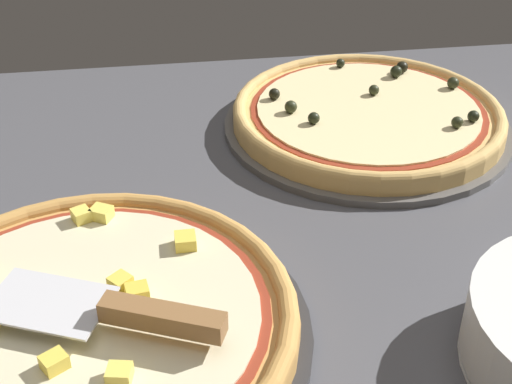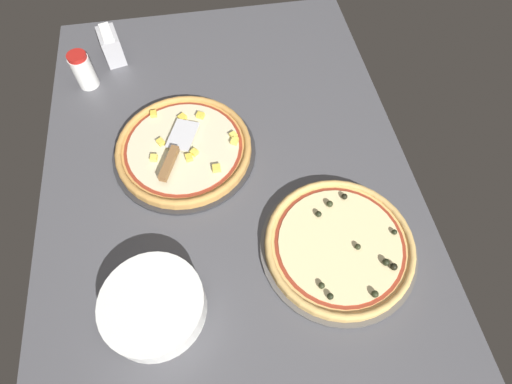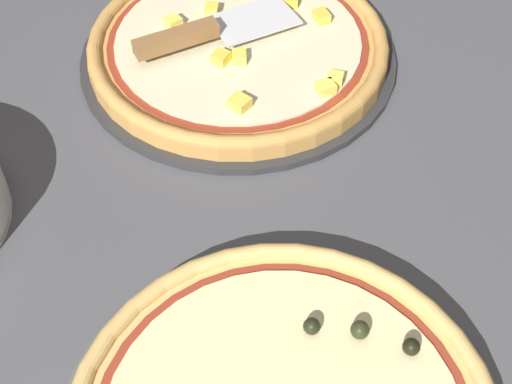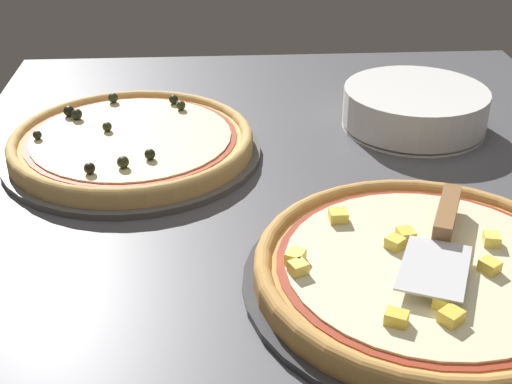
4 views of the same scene
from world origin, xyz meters
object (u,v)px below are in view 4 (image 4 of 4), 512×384
at_px(pizza_front, 427,269).
at_px(serving_spatula, 444,226).
at_px(pizza_back, 132,140).
at_px(plate_stack, 415,108).

height_order(pizza_front, serving_spatula, serving_spatula).
distance_m(pizza_front, serving_spatula, 0.06).
distance_m(pizza_back, serving_spatula, 0.52).
relative_size(pizza_back, plate_stack, 1.57).
relative_size(serving_spatula, plate_stack, 0.91).
bearing_deg(pizza_back, pizza_front, -135.43).
height_order(pizza_back, serving_spatula, serving_spatula).
bearing_deg(serving_spatula, pizza_front, 146.47).
xyz_separation_m(pizza_back, serving_spatula, (-0.33, -0.40, 0.03)).
distance_m(serving_spatula, plate_stack, 0.42).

